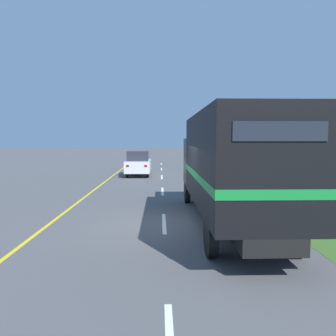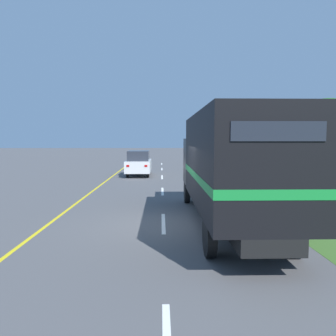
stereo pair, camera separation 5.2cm
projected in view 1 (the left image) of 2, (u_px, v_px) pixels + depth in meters
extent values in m
plane|color=#515154|center=(164.00, 225.00, 10.45)|extent=(200.00, 200.00, 0.00)
cube|color=yellow|center=(110.00, 178.00, 23.19)|extent=(0.12, 56.28, 0.01)
cube|color=white|center=(164.00, 223.00, 10.67)|extent=(0.12, 2.60, 0.01)
cube|color=white|center=(163.00, 191.00, 17.24)|extent=(0.12, 2.60, 0.01)
cube|color=white|center=(162.00, 177.00, 23.82)|extent=(0.12, 2.60, 0.01)
cube|color=white|center=(161.00, 169.00, 30.39)|extent=(0.12, 2.60, 0.01)
cube|color=white|center=(161.00, 164.00, 36.96)|extent=(0.12, 2.60, 0.01)
cylinder|color=black|center=(187.00, 191.00, 14.12)|extent=(0.22, 1.00, 1.00)
cylinder|color=black|center=(233.00, 191.00, 14.17)|extent=(0.22, 1.00, 1.00)
cylinder|color=black|center=(211.00, 235.00, 7.56)|extent=(0.22, 1.00, 1.00)
cylinder|color=black|center=(296.00, 235.00, 7.61)|extent=(0.22, 1.00, 1.00)
cube|color=black|center=(228.00, 203.00, 10.44)|extent=(1.27, 8.76, 0.36)
cube|color=black|center=(236.00, 159.00, 9.27)|extent=(2.31, 6.66, 2.58)
cube|color=#198C38|center=(236.00, 175.00, 9.31)|extent=(2.33, 6.68, 0.20)
cube|color=#232833|center=(280.00, 131.00, 5.88)|extent=(1.73, 0.03, 0.36)
cube|color=black|center=(212.00, 161.00, 13.67)|extent=(2.22, 2.10, 1.90)
cube|color=#283342|center=(208.00, 155.00, 14.70)|extent=(1.96, 0.03, 0.85)
cylinder|color=black|center=(130.00, 170.00, 25.94)|extent=(0.16, 0.66, 0.66)
cylinder|color=black|center=(149.00, 170.00, 25.98)|extent=(0.16, 0.66, 0.66)
cylinder|color=black|center=(127.00, 173.00, 23.52)|extent=(0.16, 0.66, 0.66)
cylinder|color=black|center=(148.00, 173.00, 23.56)|extent=(0.16, 0.66, 0.66)
cube|color=white|center=(139.00, 166.00, 24.72)|extent=(1.80, 3.92, 0.84)
cube|color=#282D38|center=(138.00, 156.00, 24.49)|extent=(1.55, 2.16, 0.72)
cube|color=red|center=(128.00, 166.00, 22.72)|extent=(0.20, 0.03, 0.14)
cube|color=red|center=(146.00, 166.00, 22.76)|extent=(0.20, 0.03, 0.14)
cylinder|color=#9E9EA3|center=(267.00, 169.00, 17.53)|extent=(0.09, 0.09, 2.29)
cylinder|color=#9E9EA3|center=(298.00, 169.00, 17.57)|extent=(0.09, 0.09, 2.29)
cube|color=brown|center=(283.00, 162.00, 17.51)|extent=(2.35, 0.06, 1.50)
cube|color=brown|center=(298.00, 144.00, 17.45)|extent=(0.75, 0.06, 0.32)
cube|color=silver|center=(283.00, 162.00, 17.48)|extent=(1.83, 0.02, 0.27)
cylinder|color=brown|center=(325.00, 166.00, 22.89)|extent=(0.32, 0.32, 1.82)
sphere|color=#236023|center=(326.00, 129.00, 22.67)|extent=(4.17, 4.17, 4.17)
cylinder|color=brown|center=(259.00, 159.00, 28.32)|extent=(0.26, 0.26, 2.10)
sphere|color=#2D702D|center=(260.00, 128.00, 28.09)|extent=(4.01, 4.01, 4.01)
cylinder|color=brown|center=(232.00, 155.00, 36.13)|extent=(0.30, 0.30, 2.14)
sphere|color=#387A33|center=(232.00, 134.00, 35.93)|extent=(2.93, 2.93, 2.93)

